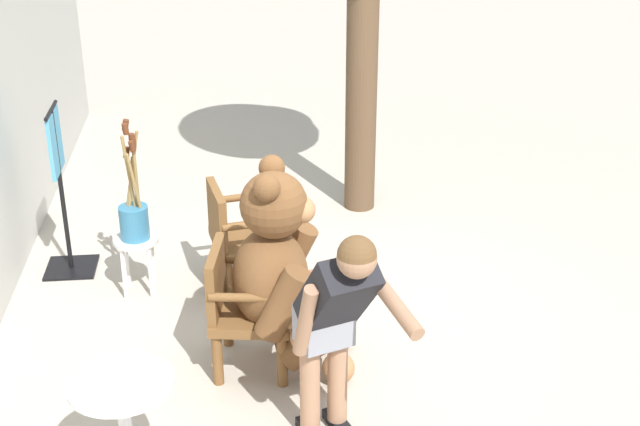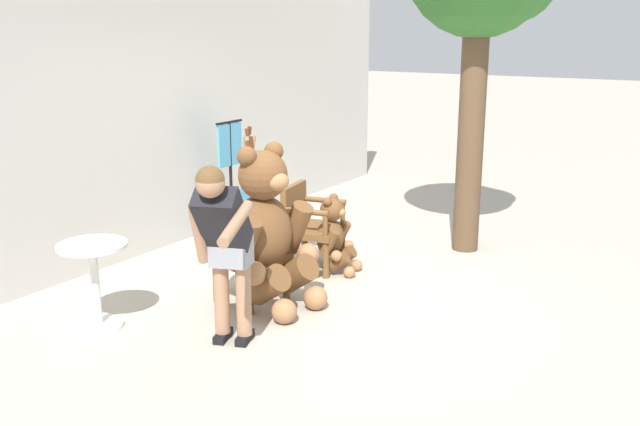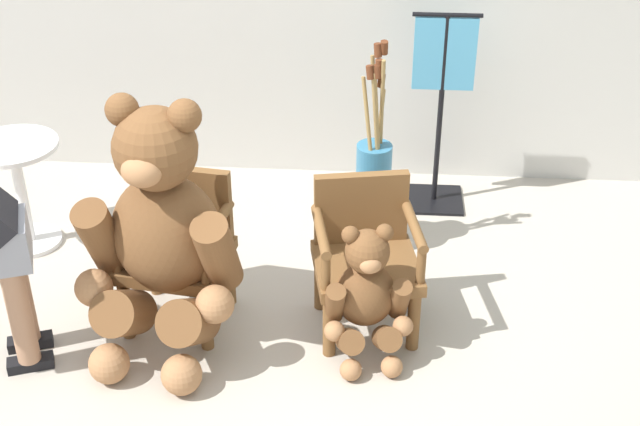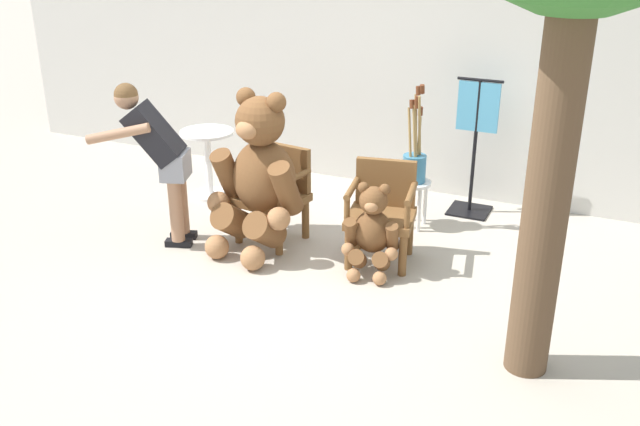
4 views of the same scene
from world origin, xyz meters
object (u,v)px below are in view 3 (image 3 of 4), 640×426
at_px(clothing_display_stand, 441,107).
at_px(wooden_chair_left, 179,245).
at_px(wooden_chair_right, 365,253).
at_px(teddy_bear_large, 161,233).
at_px(white_stool, 373,197).
at_px(brush_bucket, 375,153).
at_px(round_side_table, 19,183).
at_px(teddy_bear_small, 367,295).

bearing_deg(clothing_display_stand, wooden_chair_left, -137.30).
height_order(wooden_chair_right, teddy_bear_large, teddy_bear_large).
bearing_deg(wooden_chair_left, wooden_chair_right, -0.02).
height_order(wooden_chair_left, clothing_display_stand, clothing_display_stand).
bearing_deg(white_stool, brush_bucket, -73.07).
bearing_deg(brush_bucket, wooden_chair_right, -92.35).
bearing_deg(clothing_display_stand, white_stool, -125.84).
relative_size(teddy_bear_large, round_side_table, 2.00).
bearing_deg(wooden_chair_left, brush_bucket, 36.26).
height_order(round_side_table, clothing_display_stand, clothing_display_stand).
bearing_deg(wooden_chair_left, round_side_table, 150.29).
xyz_separation_m(wooden_chair_left, clothing_display_stand, (1.49, 1.38, 0.26)).
distance_m(wooden_chair_right, clothing_display_stand, 1.47).
xyz_separation_m(teddy_bear_large, clothing_display_stand, (1.51, 1.63, 0.01)).
height_order(white_stool, round_side_table, round_side_table).
bearing_deg(brush_bucket, clothing_display_stand, 54.42).
bearing_deg(round_side_table, brush_bucket, 3.26).
bearing_deg(round_side_table, white_stool, 3.37).
bearing_deg(teddy_bear_large, round_side_table, 141.02).
height_order(teddy_bear_small, brush_bucket, brush_bucket).
xyz_separation_m(brush_bucket, round_side_table, (-2.22, -0.13, -0.22)).
xyz_separation_m(wooden_chair_right, round_side_table, (-2.18, 0.66, -0.01)).
distance_m(teddy_bear_small, round_side_table, 2.39).
height_order(teddy_bear_small, white_stool, teddy_bear_small).
distance_m(wooden_chair_right, teddy_bear_large, 1.11).
height_order(wooden_chair_left, teddy_bear_large, teddy_bear_large).
bearing_deg(teddy_bear_small, teddy_bear_large, 178.66).
xyz_separation_m(round_side_table, clothing_display_stand, (2.64, 0.72, 0.27)).
height_order(wooden_chair_left, wooden_chair_right, same).
height_order(wooden_chair_left, round_side_table, wooden_chair_left).
xyz_separation_m(teddy_bear_large, white_stool, (1.09, 1.04, -0.35)).
xyz_separation_m(wooden_chair_left, round_side_table, (-1.15, 0.66, -0.01)).
distance_m(teddy_bear_large, white_stool, 1.55).
height_order(teddy_bear_large, brush_bucket, teddy_bear_large).
bearing_deg(wooden_chair_left, clothing_display_stand, 42.70).
xyz_separation_m(white_stool, round_side_table, (-2.21, -0.13, 0.09)).
distance_m(teddy_bear_large, clothing_display_stand, 2.23).
distance_m(wooden_chair_left, white_stool, 1.33).
distance_m(wooden_chair_left, round_side_table, 1.32).
distance_m(wooden_chair_right, round_side_table, 2.28).
bearing_deg(brush_bucket, teddy_bear_small, -90.70).
distance_m(brush_bucket, clothing_display_stand, 0.73).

